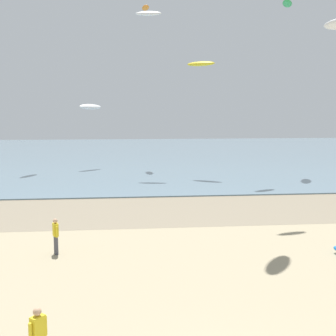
{
  "coord_description": "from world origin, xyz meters",
  "views": [
    {
      "loc": [
        -2.29,
        -8.35,
        6.66
      ],
      "look_at": [
        -0.36,
        11.07,
        4.1
      ],
      "focal_mm": 46.16,
      "sensor_mm": 36.0,
      "label": 1
    }
  ],
  "objects": [
    {
      "name": "sea",
      "position": [
        0.0,
        59.61,
        0.05
      ],
      "size": [
        160.0,
        70.0,
        0.1
      ],
      "primitive_type": "cube",
      "color": "slate",
      "rests_on": "ground"
    },
    {
      "name": "kite_aloft_12",
      "position": [
        5.4,
        35.49,
        11.41
      ],
      "size": [
        3.04,
        2.36,
        0.65
      ],
      "primitive_type": "ellipsoid",
      "rotation": [
        -0.21,
        0.0,
        2.61
      ],
      "color": "yellow"
    },
    {
      "name": "wet_sand_strip",
      "position": [
        0.0,
        20.15,
        0.0
      ],
      "size": [
        120.0,
        8.91,
        0.01
      ],
      "primitive_type": "cube",
      "color": "gray",
      "rests_on": "ground"
    },
    {
      "name": "person_nearest_camera",
      "position": [
        -5.59,
        11.67,
        0.92
      ],
      "size": [
        0.33,
        0.54,
        1.71
      ],
      "color": "#4C4C56",
      "rests_on": "ground"
    },
    {
      "name": "kite_aloft_9",
      "position": [
        14.74,
        37.07,
        17.84
      ],
      "size": [
        2.1,
        3.07,
        0.5
      ],
      "primitive_type": "ellipsoid",
      "rotation": [
        -0.03,
        0.0,
        1.14
      ],
      "color": "green"
    },
    {
      "name": "kite_aloft_4",
      "position": [
        -6.26,
        42.65,
        7.2
      ],
      "size": [
        2.93,
        2.75,
        0.87
      ],
      "primitive_type": "ellipsoid",
      "rotation": [
        0.5,
        0.0,
        0.72
      ],
      "color": "white"
    },
    {
      "name": "kite_aloft_5",
      "position": [
        0.21,
        36.93,
        16.51
      ],
      "size": [
        2.76,
        1.4,
        0.76
      ],
      "primitive_type": "ellipsoid",
      "rotation": [
        -0.47,
        0.0,
        2.96
      ],
      "color": "white"
    },
    {
      "name": "kite_aloft_10",
      "position": [
        0.28,
        44.28,
        18.72
      ],
      "size": [
        0.91,
        2.5,
        0.4
      ],
      "primitive_type": "ellipsoid",
      "rotation": [
        0.01,
        0.0,
        1.62
      ],
      "color": "orange"
    }
  ]
}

